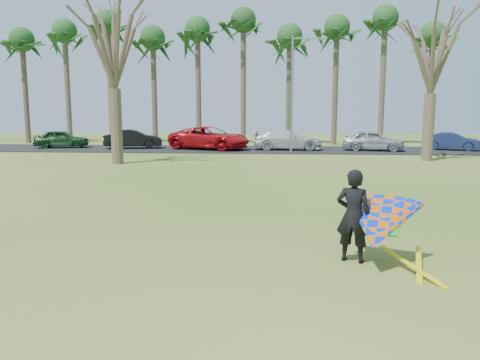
# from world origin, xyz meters

# --- Properties ---
(ground) EXTENTS (100.00, 100.00, 0.00)m
(ground) POSITION_xyz_m (0.00, 0.00, 0.00)
(ground) COLOR #215713
(ground) RESTS_ON ground
(parking_strip) EXTENTS (46.00, 7.00, 0.06)m
(parking_strip) POSITION_xyz_m (0.00, 25.00, 0.03)
(parking_strip) COLOR black
(parking_strip) RESTS_ON ground
(palm_0) EXTENTS (4.84, 4.84, 10.84)m
(palm_0) POSITION_xyz_m (-22.00, 31.00, 9.17)
(palm_0) COLOR #4D3E2E
(palm_0) RESTS_ON ground
(palm_1) EXTENTS (4.84, 4.84, 11.54)m
(palm_1) POSITION_xyz_m (-18.00, 31.00, 9.85)
(palm_1) COLOR brown
(palm_1) RESTS_ON ground
(palm_2) EXTENTS (4.84, 4.84, 12.24)m
(palm_2) POSITION_xyz_m (-14.00, 31.00, 10.52)
(palm_2) COLOR brown
(palm_2) RESTS_ON ground
(palm_3) EXTENTS (4.84, 4.84, 10.84)m
(palm_3) POSITION_xyz_m (-10.00, 31.00, 9.17)
(palm_3) COLOR #4B3B2D
(palm_3) RESTS_ON ground
(palm_4) EXTENTS (4.84, 4.84, 11.54)m
(palm_4) POSITION_xyz_m (-6.00, 31.00, 9.85)
(palm_4) COLOR #4A392C
(palm_4) RESTS_ON ground
(palm_5) EXTENTS (4.84, 4.84, 12.24)m
(palm_5) POSITION_xyz_m (-2.00, 31.00, 10.52)
(palm_5) COLOR #4F3F2F
(palm_5) RESTS_ON ground
(palm_6) EXTENTS (4.84, 4.84, 10.84)m
(palm_6) POSITION_xyz_m (2.00, 31.00, 9.17)
(palm_6) COLOR brown
(palm_6) RESTS_ON ground
(palm_7) EXTENTS (4.84, 4.84, 11.54)m
(palm_7) POSITION_xyz_m (6.00, 31.00, 9.85)
(palm_7) COLOR #473A2A
(palm_7) RESTS_ON ground
(palm_8) EXTENTS (4.84, 4.84, 12.24)m
(palm_8) POSITION_xyz_m (10.00, 31.00, 10.52)
(palm_8) COLOR #4F402F
(palm_8) RESTS_ON ground
(palm_9) EXTENTS (4.84, 4.84, 10.84)m
(palm_9) POSITION_xyz_m (14.00, 31.00, 9.17)
(palm_9) COLOR #4B3C2D
(palm_9) RESTS_ON ground
(bare_tree_left) EXTENTS (6.60, 6.60, 9.70)m
(bare_tree_left) POSITION_xyz_m (-8.00, 15.00, 6.92)
(bare_tree_left) COLOR brown
(bare_tree_left) RESTS_ON ground
(bare_tree_right) EXTENTS (6.27, 6.27, 9.21)m
(bare_tree_right) POSITION_xyz_m (10.00, 18.00, 6.57)
(bare_tree_right) COLOR brown
(bare_tree_right) RESTS_ON ground
(streetlight) EXTENTS (2.28, 0.18, 8.00)m
(streetlight) POSITION_xyz_m (2.16, 22.00, 4.46)
(streetlight) COLOR gray
(streetlight) RESTS_ON ground
(car_0) EXTENTS (4.41, 2.59, 1.41)m
(car_0) POSITION_xyz_m (-16.01, 25.09, 0.76)
(car_0) COLOR #1B431E
(car_0) RESTS_ON parking_strip
(car_1) EXTENTS (4.64, 2.45, 1.46)m
(car_1) POSITION_xyz_m (-10.17, 24.96, 0.79)
(car_1) COLOR black
(car_1) RESTS_ON parking_strip
(car_2) EXTENTS (6.79, 4.85, 1.72)m
(car_2) POSITION_xyz_m (-4.11, 24.54, 0.92)
(car_2) COLOR #B60E14
(car_2) RESTS_ON parking_strip
(car_3) EXTENTS (5.24, 2.25, 1.50)m
(car_3) POSITION_xyz_m (1.79, 24.58, 0.81)
(car_3) COLOR silver
(car_3) RESTS_ON parking_strip
(car_4) EXTENTS (4.67, 2.66, 1.50)m
(car_4) POSITION_xyz_m (8.09, 24.31, 0.81)
(car_4) COLOR #9BA2A8
(car_4) RESTS_ON parking_strip
(car_5) EXTENTS (4.21, 2.82, 1.31)m
(car_5) POSITION_xyz_m (14.07, 25.31, 0.72)
(car_5) COLOR navy
(car_5) RESTS_ON parking_strip
(kite_flyer) EXTENTS (2.13, 2.39, 2.04)m
(kite_flyer) POSITION_xyz_m (2.93, -1.75, 0.86)
(kite_flyer) COLOR black
(kite_flyer) RESTS_ON ground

